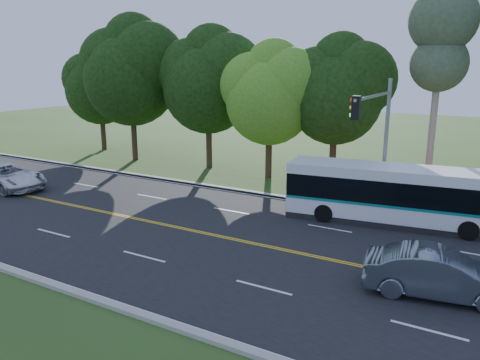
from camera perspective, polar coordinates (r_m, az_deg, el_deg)
The scene contains 12 objects.
ground at distance 22.10m, azimuth -4.63°, elevation -6.45°, with size 120.00×120.00×0.00m, color #304D19.
road at distance 22.10m, azimuth -4.63°, elevation -6.42°, with size 60.00×14.00×0.02m, color black.
curb_north at distance 27.96m, azimuth 3.63°, elevation -1.84°, with size 60.00×0.30×0.15m, color #A7A497.
curb_south at distance 17.17m, azimuth -18.55°, elevation -13.20°, with size 60.00×0.30×0.15m, color #A7A497.
grass_verge at distance 29.58m, azimuth 5.22°, elevation -1.02°, with size 60.00×4.00×0.10m, color #304D19.
lane_markings at distance 22.14m, azimuth -4.84°, elevation -6.35°, with size 57.60×13.82×0.00m.
tree_row at distance 33.73m, azimuth -0.41°, elevation 12.38°, with size 44.70×9.10×13.84m.
bougainvillea_hedge at distance 26.54m, azimuth 18.70°, elevation -2.01°, with size 9.50×2.25×1.50m.
traffic_signal at distance 23.25m, azimuth 16.44°, elevation 5.94°, with size 0.42×6.10×7.00m.
transit_bus at distance 24.03m, azimuth 18.92°, elevation -1.90°, with size 11.10×3.76×2.85m.
sedan at distance 17.42m, azimuth 23.17°, elevation -10.47°, with size 1.73×4.95×1.63m, color slate.
suv at distance 32.87m, azimuth -26.55°, elevation 0.42°, with size 2.62×5.67×1.58m, color silver.
Camera 1 is at (11.77, -17.03, 7.74)m, focal length 35.00 mm.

